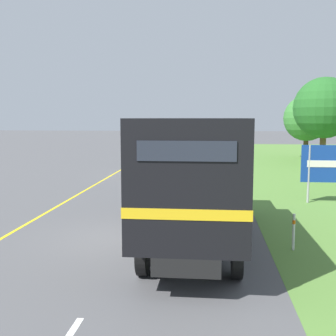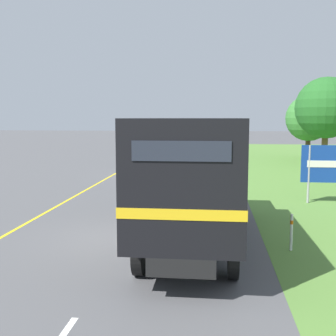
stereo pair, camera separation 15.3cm
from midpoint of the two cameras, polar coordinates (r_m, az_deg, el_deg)
name	(u,v)px [view 1 (the left image)]	position (r m, az deg, el deg)	size (l,w,h in m)	color
ground_plane	(133,238)	(12.18, -5.09, -9.39)	(200.00, 200.00, 0.00)	#515154
edge_line_yellow	(116,173)	(26.35, -7.25, -0.65)	(0.12, 60.88, 0.01)	yellow
centre_dash_near	(136,234)	(12.58, -4.72, -8.84)	(0.12, 2.60, 0.01)	white
centre_dash_mid_a	(162,194)	(18.95, -1.07, -3.51)	(0.12, 2.60, 0.01)	white
centre_dash_mid_b	(175,174)	(25.43, 0.72, -0.86)	(0.12, 2.60, 0.01)	white
centre_dash_far	(182,163)	(31.97, 1.78, 0.70)	(0.12, 2.60, 0.01)	white
centre_dash_farthest	(187,155)	(38.52, 2.48, 1.73)	(0.12, 2.60, 0.01)	white
horse_trailer_truck	(195,173)	(11.34, 3.25, -0.69)	(2.35, 8.41, 3.38)	black
lead_car_white	(145,159)	(25.48, -3.37, 1.23)	(1.80, 4.59, 1.82)	black
lead_car_blue_ahead	(207,143)	(40.43, 5.16, 3.43)	(1.80, 4.62, 2.09)	black
highway_sign	(329,164)	(17.83, 20.73, 0.48)	(2.08, 0.09, 2.67)	#9E9EA3
roadside_tree_mid	(324,108)	(32.19, 20.29, 7.63)	(4.36, 4.36, 6.29)	brown
roadside_tree_far	(307,118)	(37.22, 18.18, 6.42)	(3.83, 3.83, 5.30)	#4C3823
delineator_post	(294,231)	(11.36, 16.28, -8.18)	(0.08, 0.08, 0.95)	white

